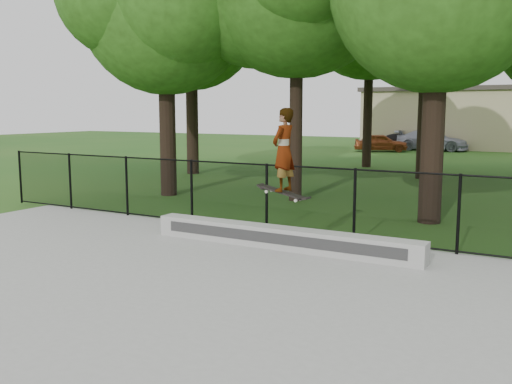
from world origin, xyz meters
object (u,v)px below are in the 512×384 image
at_px(grind_ledge, 281,238).
at_px(car_c, 432,140).
at_px(car_b, 403,141).
at_px(skater_airborne, 284,152).
at_px(car_a, 381,143).

height_order(grind_ledge, car_c, car_c).
relative_size(car_b, car_c, 0.69).
bearing_deg(grind_ledge, skater_airborne, -56.85).
relative_size(car_a, car_b, 1.15).
distance_m(car_a, car_b, 3.62).
bearing_deg(car_c, grind_ledge, -171.35).
xyz_separation_m(car_a, skater_airborne, (6.54, -27.23, 1.35)).
height_order(car_a, car_c, car_c).
bearing_deg(car_a, skater_airborne, 173.50).
bearing_deg(car_c, car_a, 135.92).
distance_m(grind_ledge, car_b, 31.09).
xyz_separation_m(car_c, skater_airborne, (3.86, -29.86, 1.26)).
bearing_deg(car_b, skater_airborne, 177.54).
xyz_separation_m(grind_ledge, car_c, (-3.67, 29.56, 0.42)).
distance_m(car_a, car_c, 3.76).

